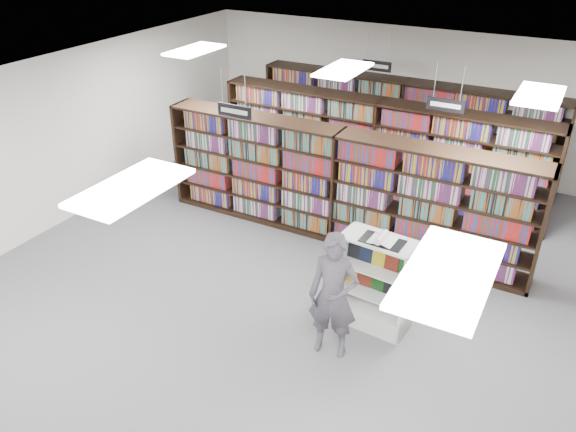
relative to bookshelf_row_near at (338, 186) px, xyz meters
The scene contains 18 objects.
floor 2.26m from the bookshelf_row_near, 90.00° to the right, with size 12.00×12.00×0.00m, color #5A595F.
ceiling 2.94m from the bookshelf_row_near, 90.00° to the right, with size 10.00×12.00×0.10m, color silver.
wall_back 4.04m from the bookshelf_row_near, 90.00° to the left, with size 10.00×0.10×3.20m, color white.
wall_left 5.41m from the bookshelf_row_near, 158.20° to the right, with size 0.10×12.00×3.20m, color white.
bookshelf_row_near is the anchor object (origin of this frame).
bookshelf_row_mid 2.00m from the bookshelf_row_near, 90.00° to the left, with size 7.00×0.60×2.10m.
bookshelf_row_far 3.70m from the bookshelf_row_near, 90.00° to the left, with size 7.00×0.60×2.10m.
aisle_sign_left 2.33m from the bookshelf_row_near, 146.29° to the right, with size 0.65×0.02×0.80m.
aisle_sign_right 2.33m from the bookshelf_row_near, 33.67° to the left, with size 0.65×0.02×0.80m.
aisle_sign_center 3.38m from the bookshelf_row_near, 99.46° to the left, with size 0.65×0.02×0.80m.
troffer_front_center 5.43m from the bookshelf_row_near, 90.00° to the right, with size 0.60×1.20×0.04m, color white.
troffer_front_right 6.20m from the bookshelf_row_near, 59.04° to the right, with size 0.60×1.20×0.04m, color white.
troffer_back_left 3.67m from the bookshelf_row_near, behind, with size 0.60×1.20×0.04m, color white.
troffer_back_center 2.11m from the bookshelf_row_near, ahead, with size 0.60×1.20×0.04m, color white.
troffer_back_right 3.67m from the bookshelf_row_near, ahead, with size 0.60×1.20×0.04m, color white.
endcap_display 2.60m from the bookshelf_row_near, 53.02° to the right, with size 1.09×0.62×1.47m.
open_book 2.67m from the bookshelf_row_near, 53.17° to the right, with size 0.61×0.37×0.13m.
shopper 3.14m from the bookshelf_row_near, 66.99° to the right, with size 0.68×0.45×1.86m, color #4F4B56.
Camera 1 is at (3.57, -6.48, 5.47)m, focal length 35.00 mm.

